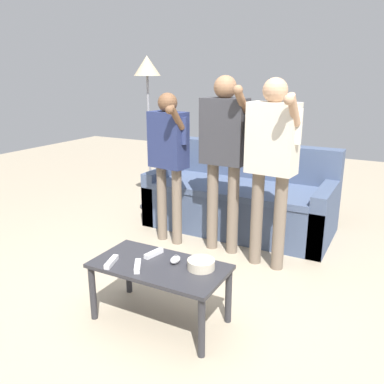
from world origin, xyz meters
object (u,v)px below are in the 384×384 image
Objects in this scene: floor_lamp at (147,80)px; player_right at (272,153)px; player_left at (168,151)px; game_remote_wand_near at (138,266)px; game_remote_wand_far at (154,253)px; game_remote_wand_spare at (111,262)px; coffee_table at (160,273)px; game_remote_nunchuk at (175,260)px; couch at (241,200)px; snack_bowl at (201,264)px; player_center at (224,145)px.

floor_lamp is 1.14× the size of player_right.
game_remote_wand_near is at bearing -66.93° from player_left.
game_remote_wand_far is (-0.47, -1.01, -0.56)m from player_right.
player_right is at bearing -26.00° from floor_lamp.
game_remote_wand_far is 0.29m from game_remote_wand_spare.
player_right reaches higher than game_remote_wand_spare.
coffee_table is 1.44m from player_left.
player_right is 10.04× the size of game_remote_wand_near.
coffee_table is 2.67m from floor_lamp.
game_remote_nunchuk is at bearing -105.38° from player_right.
game_remote_wand_near is (-0.17, -0.18, -0.01)m from game_remote_nunchuk.
game_remote_nunchuk is at bearing 40.59° from coffee_table.
floor_lamp is at bearing 127.73° from game_remote_nunchuk.
snack_bowl is (0.43, -1.78, 0.14)m from couch.
player_right is at bearing 62.72° from game_remote_wand_spare.
floor_lamp is at bearing 175.25° from couch.
coffee_table is at bearing -85.36° from player_center.
player_right is 1.51m from game_remote_wand_spare.
game_remote_wand_near is at bearing -110.70° from player_right.
couch is 1.06× the size of floor_lamp.
game_remote_wand_far is at bearing 177.28° from snack_bowl.
snack_bowl is at bearing -50.53° from player_left.
couch is 2.01m from game_remote_wand_spare.
couch reaches higher than game_remote_nunchuk.
couch reaches higher than game_remote_wand_far.
snack_bowl is at bearing -76.49° from couch.
game_remote_wand_spare is at bearing -170.23° from game_remote_wand_near.
floor_lamp reaches higher than game_remote_wand_spare.
snack_bowl reaches higher than game_remote_wand_near.
coffee_table is 0.55× the size of player_center.
game_remote_nunchuk reaches higher than game_remote_wand_far.
snack_bowl reaches higher than game_remote_wand_far.
couch is at bearing 86.83° from game_remote_wand_spare.
couch is at bearing 92.13° from game_remote_wand_near.
player_left is (0.75, -0.79, -0.62)m from floor_lamp.
game_remote_wand_spare is at bearing -62.19° from floor_lamp.
coffee_table is 0.13m from game_remote_nunchuk.
player_center is at bearing 107.50° from snack_bowl.
couch is 10.88× the size of snack_bowl.
coffee_table is 0.61× the size of player_left.
game_remote_wand_near is at bearing -89.77° from player_center.
player_center is at bearing 5.44° from player_left.
player_left reaches higher than snack_bowl.
snack_bowl reaches higher than game_remote_wand_spare.
player_center reaches higher than couch.
snack_bowl is 0.58m from game_remote_wand_spare.
floor_lamp reaches higher than snack_bowl.
player_center reaches higher than game_remote_wand_near.
game_remote_wand_near is at bearing -134.62° from game_remote_nunchuk.
coffee_table is 5.57× the size of game_remote_wand_far.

